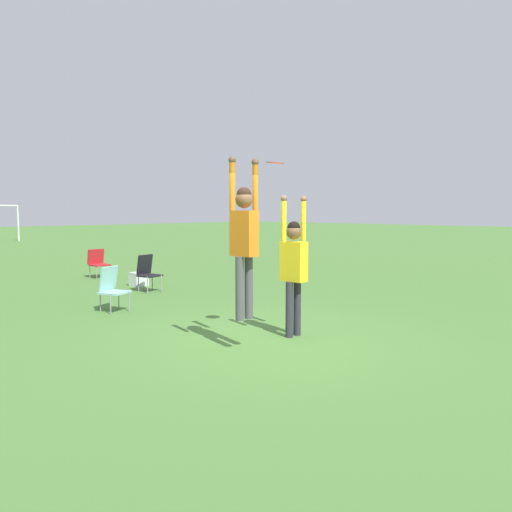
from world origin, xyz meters
TOP-DOWN VIEW (x-y plane):
  - ground_plane at (0.00, 0.00)m, footprint 120.00×120.00m
  - person_jumping at (-0.55, -0.10)m, footprint 0.55×0.40m
  - person_defending at (0.54, -0.08)m, footprint 0.57×0.43m
  - frisbee at (0.15, -0.04)m, footprint 0.27×0.27m
  - camping_chair_0 at (1.38, 5.40)m, footprint 0.56×0.61m
  - camping_chair_1 at (-0.48, 3.80)m, footprint 0.62×0.68m
  - camping_chair_2 at (1.73, 8.61)m, footprint 0.51×0.55m
  - cooler_box at (1.67, 6.29)m, footprint 0.39×0.39m

SIDE VIEW (x-z plane):
  - ground_plane at x=0.00m, z-range 0.00..0.00m
  - cooler_box at x=1.67m, z-range 0.00..0.36m
  - camping_chair_2 at x=1.73m, z-range 0.06..0.91m
  - camping_chair_1 at x=-0.48m, z-range 0.05..0.94m
  - camping_chair_0 at x=1.38m, z-range 0.06..0.96m
  - person_defending at x=0.54m, z-range 0.08..2.30m
  - person_jumping at x=-0.55m, z-range 0.53..2.81m
  - frisbee at x=0.15m, z-range 2.68..2.73m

